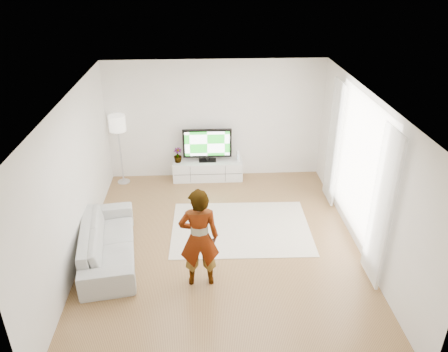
{
  "coord_description": "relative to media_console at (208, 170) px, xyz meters",
  "views": [
    {
      "loc": [
        -0.32,
        -6.59,
        4.83
      ],
      "look_at": [
        0.06,
        0.4,
        1.26
      ],
      "focal_mm": 35.0,
      "sensor_mm": 36.0,
      "label": 1
    }
  ],
  "objects": [
    {
      "name": "floor",
      "position": [
        0.2,
        -2.76,
        -0.23
      ],
      "size": [
        6.0,
        6.0,
        0.0
      ],
      "primitive_type": "plane",
      "color": "olive",
      "rests_on": "ground"
    },
    {
      "name": "ceiling",
      "position": [
        0.2,
        -2.76,
        2.57
      ],
      "size": [
        6.0,
        6.0,
        0.0
      ],
      "primitive_type": "plane",
      "color": "white",
      "rests_on": "wall_back"
    },
    {
      "name": "wall_left",
      "position": [
        -2.3,
        -2.76,
        1.17
      ],
      "size": [
        0.02,
        6.0,
        2.8
      ],
      "primitive_type": "cube",
      "color": "silver",
      "rests_on": "floor"
    },
    {
      "name": "wall_right",
      "position": [
        2.7,
        -2.76,
        1.17
      ],
      "size": [
        0.02,
        6.0,
        2.8
      ],
      "primitive_type": "cube",
      "color": "silver",
      "rests_on": "floor"
    },
    {
      "name": "wall_back",
      "position": [
        0.2,
        0.24,
        1.17
      ],
      "size": [
        5.0,
        0.02,
        2.8
      ],
      "primitive_type": "cube",
      "color": "silver",
      "rests_on": "floor"
    },
    {
      "name": "wall_front",
      "position": [
        0.2,
        -5.76,
        1.17
      ],
      "size": [
        5.0,
        0.02,
        2.8
      ],
      "primitive_type": "cube",
      "color": "silver",
      "rests_on": "floor"
    },
    {
      "name": "window",
      "position": [
        2.68,
        -2.46,
        1.22
      ],
      "size": [
        0.01,
        2.6,
        2.5
      ],
      "primitive_type": "cube",
      "color": "white",
      "rests_on": "wall_right"
    },
    {
      "name": "curtain_near",
      "position": [
        2.6,
        -3.76,
        1.12
      ],
      "size": [
        0.04,
        0.7,
        2.6
      ],
      "primitive_type": "cube",
      "color": "white",
      "rests_on": "floor"
    },
    {
      "name": "curtain_far",
      "position": [
        2.6,
        -1.16,
        1.12
      ],
      "size": [
        0.04,
        0.7,
        2.6
      ],
      "primitive_type": "cube",
      "color": "white",
      "rests_on": "floor"
    },
    {
      "name": "media_console",
      "position": [
        0.0,
        0.0,
        0.0
      ],
      "size": [
        1.64,
        0.47,
        0.46
      ],
      "color": "silver",
      "rests_on": "floor"
    },
    {
      "name": "television",
      "position": [
        0.0,
        0.03,
        0.66
      ],
      "size": [
        1.14,
        0.22,
        0.79
      ],
      "color": "black",
      "rests_on": "media_console"
    },
    {
      "name": "game_console",
      "position": [
        0.72,
        -0.0,
        0.35
      ],
      "size": [
        0.08,
        0.18,
        0.24
      ],
      "rotation": [
        0.0,
        0.0,
        0.13
      ],
      "color": "white",
      "rests_on": "media_console"
    },
    {
      "name": "potted_plant",
      "position": [
        -0.7,
        0.0,
        0.41
      ],
      "size": [
        0.22,
        0.22,
        0.35
      ],
      "primitive_type": "imported",
      "rotation": [
        0.0,
        0.0,
        -0.12
      ],
      "color": "#3F7238",
      "rests_on": "media_console"
    },
    {
      "name": "rug",
      "position": [
        0.6,
        -2.18,
        -0.22
      ],
      "size": [
        2.74,
        2.0,
        0.01
      ],
      "primitive_type": "cube",
      "rotation": [
        0.0,
        0.0,
        -0.02
      ],
      "color": "beige",
      "rests_on": "floor"
    },
    {
      "name": "player",
      "position": [
        -0.2,
        -3.72,
        0.65
      ],
      "size": [
        0.65,
        0.44,
        1.73
      ],
      "primitive_type": "imported",
      "rotation": [
        0.0,
        0.0,
        3.18
      ],
      "color": "#334772",
      "rests_on": "rug"
    },
    {
      "name": "sofa",
      "position": [
        -1.81,
        -2.96,
        0.1
      ],
      "size": [
        1.21,
        2.36,
        0.66
      ],
      "primitive_type": "imported",
      "rotation": [
        0.0,
        0.0,
        1.72
      ],
      "color": "#B3B3AE",
      "rests_on": "floor"
    },
    {
      "name": "floor_lamp",
      "position": [
        -2.0,
        -0.06,
        1.17
      ],
      "size": [
        0.37,
        0.37,
        1.66
      ],
      "color": "silver",
      "rests_on": "floor"
    }
  ]
}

